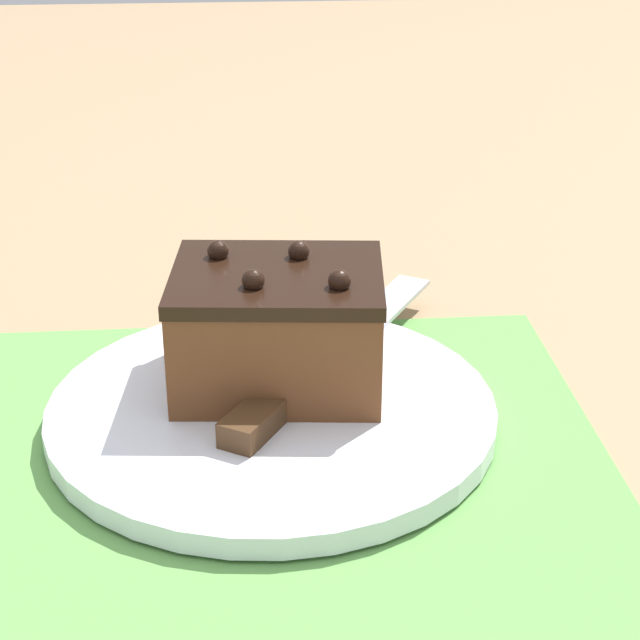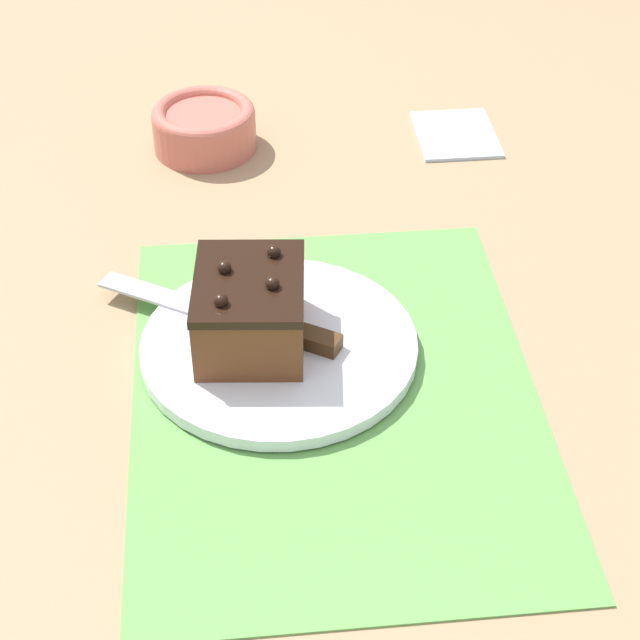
{
  "view_description": "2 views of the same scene",
  "coord_description": "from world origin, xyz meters",
  "px_view_note": "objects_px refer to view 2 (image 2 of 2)",
  "views": [
    {
      "loc": [
        0.04,
        -0.46,
        0.3
      ],
      "look_at": [
        0.08,
        0.06,
        0.06
      ],
      "focal_mm": 60.0,
      "sensor_mm": 36.0,
      "label": 1
    },
    {
      "loc": [
        -0.65,
        0.08,
        0.62
      ],
      "look_at": [
        0.03,
        0.01,
        0.05
      ],
      "focal_mm": 60.0,
      "sensor_mm": 36.0,
      "label": 2
    }
  ],
  "objects_px": {
    "chocolate_cake": "(250,309)",
    "serving_knife": "(257,323)",
    "cake_plate": "(279,346)",
    "small_bowl": "(204,126)"
  },
  "relations": [
    {
      "from": "cake_plate",
      "to": "serving_knife",
      "type": "xyz_separation_m",
      "value": [
        0.02,
        0.02,
        0.01
      ]
    },
    {
      "from": "serving_knife",
      "to": "small_bowl",
      "type": "relative_size",
      "value": 1.87
    },
    {
      "from": "small_bowl",
      "to": "serving_knife",
      "type": "bearing_deg",
      "value": -173.2
    },
    {
      "from": "cake_plate",
      "to": "chocolate_cake",
      "type": "height_order",
      "value": "chocolate_cake"
    },
    {
      "from": "chocolate_cake",
      "to": "small_bowl",
      "type": "bearing_deg",
      "value": 5.57
    },
    {
      "from": "serving_knife",
      "to": "cake_plate",
      "type": "bearing_deg",
      "value": -107.32
    },
    {
      "from": "chocolate_cake",
      "to": "serving_knife",
      "type": "height_order",
      "value": "chocolate_cake"
    },
    {
      "from": "chocolate_cake",
      "to": "serving_knife",
      "type": "relative_size",
      "value": 0.56
    },
    {
      "from": "small_bowl",
      "to": "chocolate_cake",
      "type": "bearing_deg",
      "value": -174.43
    },
    {
      "from": "cake_plate",
      "to": "serving_knife",
      "type": "relative_size",
      "value": 1.12
    }
  ]
}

